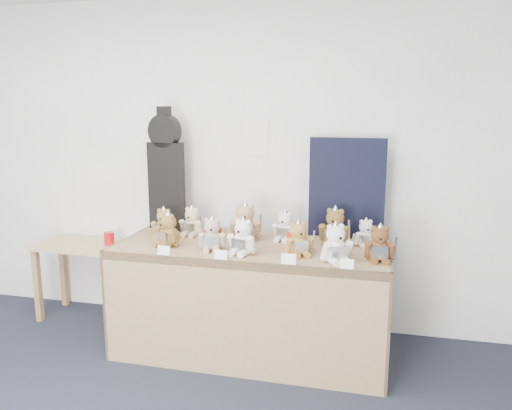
% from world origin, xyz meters
% --- Properties ---
extents(room_shell, '(6.00, 6.00, 6.00)m').
position_xyz_m(room_shell, '(0.78, 2.49, 1.58)').
color(room_shell, silver).
rests_on(room_shell, floor).
extents(display_table, '(2.01, 0.85, 0.83)m').
position_xyz_m(display_table, '(0.88, 1.87, 0.66)').
color(display_table, olive).
rests_on(display_table, floor).
extents(side_table, '(0.81, 0.45, 0.67)m').
position_xyz_m(side_table, '(-0.67, 2.23, 0.55)').
color(side_table, tan).
rests_on(side_table, floor).
extents(guitar_case, '(0.32, 0.15, 1.00)m').
position_xyz_m(guitar_case, '(0.08, 2.28, 1.32)').
color(guitar_case, black).
rests_on(guitar_case, display_table).
extents(navy_board, '(0.58, 0.07, 0.77)m').
position_xyz_m(navy_board, '(1.53, 2.32, 1.22)').
color(navy_board, black).
rests_on(navy_board, display_table).
extents(red_cup, '(0.08, 0.08, 0.11)m').
position_xyz_m(red_cup, '(-0.43, 2.22, 0.73)').
color(red_cup, red).
rests_on(red_cup, side_table).
extents(teddy_front_far_left, '(0.22, 0.22, 0.28)m').
position_xyz_m(teddy_front_far_left, '(0.30, 1.78, 0.94)').
color(teddy_front_far_left, brown).
rests_on(teddy_front_far_left, display_table).
extents(teddy_front_left, '(0.22, 0.20, 0.27)m').
position_xyz_m(teddy_front_left, '(0.64, 1.75, 0.94)').
color(teddy_front_left, tan).
rests_on(teddy_front_left, display_table).
extents(teddy_front_centre, '(0.23, 0.21, 0.28)m').
position_xyz_m(teddy_front_centre, '(0.88, 1.72, 0.94)').
color(teddy_front_centre, white).
rests_on(teddy_front_centre, display_table).
extents(teddy_front_right, '(0.22, 0.21, 0.27)m').
position_xyz_m(teddy_front_right, '(1.25, 1.77, 0.94)').
color(teddy_front_right, '#A2773D').
rests_on(teddy_front_right, display_table).
extents(teddy_front_far_right, '(0.24, 0.23, 0.29)m').
position_xyz_m(teddy_front_far_right, '(1.51, 1.67, 0.95)').
color(teddy_front_far_right, white).
rests_on(teddy_front_far_right, display_table).
extents(teddy_front_end, '(0.22, 0.18, 0.27)m').
position_xyz_m(teddy_front_end, '(1.79, 1.76, 0.94)').
color(teddy_front_end, brown).
rests_on(teddy_front_end, display_table).
extents(teddy_back_left, '(0.21, 0.18, 0.26)m').
position_xyz_m(teddy_back_left, '(0.36, 2.11, 0.93)').
color(teddy_back_left, beige).
rests_on(teddy_back_left, display_table).
extents(teddy_back_centre_left, '(0.27, 0.23, 0.32)m').
position_xyz_m(teddy_back_centre_left, '(0.80, 2.07, 0.96)').
color(teddy_back_centre_left, tan).
rests_on(teddy_back_centre_left, display_table).
extents(teddy_back_centre_right, '(0.21, 0.19, 0.26)m').
position_xyz_m(teddy_back_centre_right, '(1.10, 2.13, 0.93)').
color(teddy_back_centre_right, silver).
rests_on(teddy_back_centre_right, display_table).
extents(teddy_back_right, '(0.25, 0.22, 0.31)m').
position_xyz_m(teddy_back_right, '(1.47, 2.10, 0.95)').
color(teddy_back_right, brown).
rests_on(teddy_back_right, display_table).
extents(teddy_back_end, '(0.19, 0.17, 0.23)m').
position_xyz_m(teddy_back_end, '(1.69, 2.10, 0.92)').
color(teddy_back_end, silver).
rests_on(teddy_back_end, display_table).
extents(teddy_back_far_left, '(0.21, 0.17, 0.26)m').
position_xyz_m(teddy_back_far_left, '(0.17, 2.01, 0.93)').
color(teddy_back_far_left, olive).
rests_on(teddy_back_far_left, display_table).
extents(entry_card_a, '(0.09, 0.02, 0.06)m').
position_xyz_m(entry_card_a, '(0.36, 1.55, 0.87)').
color(entry_card_a, white).
rests_on(entry_card_a, display_table).
extents(entry_card_b, '(0.09, 0.02, 0.06)m').
position_xyz_m(entry_card_b, '(0.77, 1.55, 0.87)').
color(entry_card_b, white).
rests_on(entry_card_b, display_table).
extents(entry_card_c, '(0.10, 0.02, 0.07)m').
position_xyz_m(entry_card_c, '(1.22, 1.54, 0.87)').
color(entry_card_c, white).
rests_on(entry_card_c, display_table).
extents(entry_card_d, '(0.09, 0.02, 0.06)m').
position_xyz_m(entry_card_d, '(1.59, 1.54, 0.87)').
color(entry_card_d, white).
rests_on(entry_card_d, display_table).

